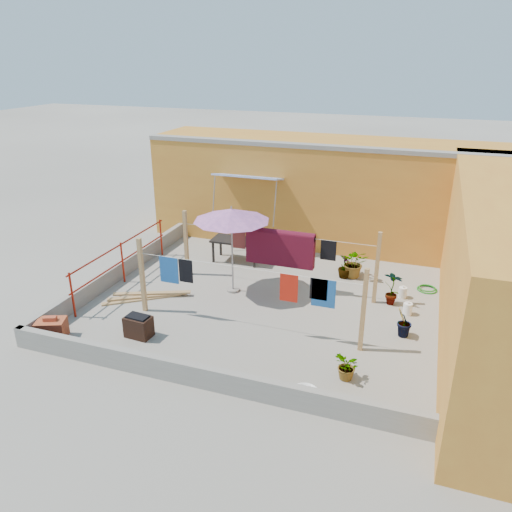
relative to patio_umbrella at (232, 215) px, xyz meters
name	(u,v)px	position (x,y,z in m)	size (l,w,h in m)	color
ground	(265,301)	(0.95, -0.25, -2.00)	(80.00, 80.00, 0.00)	#9E998E
wall_back	(329,191)	(1.45, 4.44, -0.39)	(11.00, 3.27, 3.21)	#C6812B
parapet_front	(202,377)	(0.95, -3.83, -1.78)	(8.30, 0.16, 0.44)	gray
parapet_left	(121,270)	(-3.13, -0.25, -1.78)	(0.16, 7.30, 0.44)	gray
red_railing	(122,256)	(-2.90, -0.45, -1.28)	(0.05, 4.20, 1.10)	maroon
clothesline_rig	(276,253)	(1.06, 0.27, -0.94)	(5.09, 2.35, 1.80)	tan
patio_umbrella	(232,215)	(0.00, 0.00, 0.00)	(2.27, 2.27, 2.23)	gray
outdoor_table	(237,242)	(-0.61, 1.85, -1.40)	(1.43, 0.74, 0.67)	black
brick_stack	(52,329)	(-2.75, -3.37, -1.78)	(0.70, 0.61, 0.51)	#B6432A
lumber_pile	(147,296)	(-1.83, -1.11, -1.94)	(1.86, 1.28, 0.12)	tan
brazier	(139,326)	(-1.06, -2.70, -1.76)	(0.57, 0.40, 0.49)	black
white_basin	(305,393)	(2.75, -3.45, -1.95)	(0.52, 0.52, 0.09)	white
water_jug_a	(408,309)	(4.25, 0.19, -1.86)	(0.21, 0.21, 0.32)	white
water_jug_b	(403,292)	(4.08, 1.03, -1.86)	(0.20, 0.20, 0.32)	white
green_hose	(427,289)	(4.65, 1.68, -1.97)	(0.50, 0.50, 0.07)	#1A761A
plant_back_a	(354,263)	(2.75, 1.87, -1.59)	(0.74, 0.64, 0.82)	#19581A
plant_back_b	(345,267)	(2.52, 1.74, -1.68)	(0.36, 0.36, 0.63)	#19581A
plant_right_a	(393,288)	(3.86, 0.59, -1.56)	(0.46, 0.31, 0.88)	#19581A
plant_right_b	(404,322)	(4.22, -0.86, -1.66)	(0.38, 0.31, 0.69)	#19581A
plant_right_c	(347,367)	(3.37, -2.75, -1.73)	(0.49, 0.43, 0.55)	#19581A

